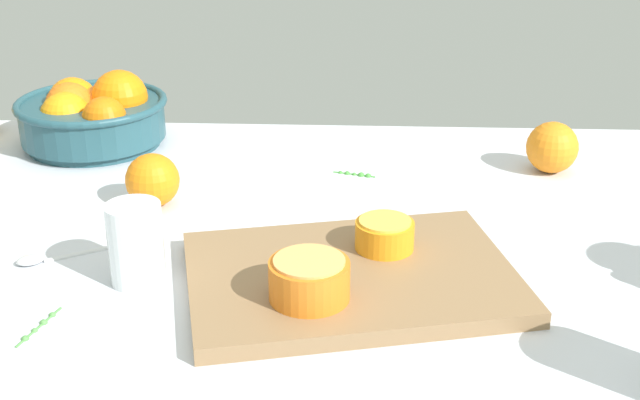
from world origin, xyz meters
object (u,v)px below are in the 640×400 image
object	(u,v)px
spoon	(61,254)
loose_orange_2	(552,147)
fruit_bowl	(92,114)
orange_half_0	(385,234)
second_glass	(136,248)
cutting_board	(351,277)
orange_half_1	(309,279)
loose_orange_0	(153,180)

from	to	relation	value
spoon	loose_orange_2	bearing A→B (deg)	25.56
fruit_bowl	spoon	size ratio (longest dim) A/B	1.69
fruit_bowl	orange_half_0	bearing A→B (deg)	-40.09
fruit_bowl	spoon	world-z (taller)	fruit_bowl
second_glass	cutting_board	bearing A→B (deg)	0.47
cutting_board	spoon	distance (cm)	34.55
orange_half_1	loose_orange_2	distance (cm)	52.88
fruit_bowl	second_glass	xyz separation A→B (cm)	(17.74, -43.63, -0.87)
loose_orange_2	spoon	size ratio (longest dim) A/B	0.54
second_glass	cutting_board	size ratio (longest dim) A/B	0.26
orange_half_0	orange_half_1	xyz separation A→B (cm)	(-8.00, -11.73, 0.44)
second_glass	loose_orange_2	world-z (taller)	second_glass
cutting_board	orange_half_1	distance (cm)	8.21
fruit_bowl	orange_half_1	bearing A→B (deg)	-53.24
cutting_board	loose_orange_2	xyz separation A→B (cm)	(28.75, 35.03, 2.81)
orange_half_1	orange_half_0	bearing A→B (deg)	55.72
spoon	orange_half_1	bearing A→B (deg)	-20.55
fruit_bowl	spoon	distance (cm)	39.43
orange_half_0	second_glass	bearing A→B (deg)	-168.42
loose_orange_2	orange_half_1	bearing A→B (deg)	-128.58
loose_orange_0	orange_half_0	bearing A→B (deg)	-26.24
orange_half_0	loose_orange_0	bearing A→B (deg)	153.76
fruit_bowl	cutting_board	distance (cm)	60.13
orange_half_0	orange_half_1	bearing A→B (deg)	-124.28
orange_half_1	loose_orange_0	distance (cm)	34.81
orange_half_1	cutting_board	bearing A→B (deg)	56.17
second_glass	spoon	xyz separation A→B (cm)	(-10.55, 5.12, -3.66)
orange_half_1	loose_orange_2	xyz separation A→B (cm)	(32.98, 41.33, -0.32)
loose_orange_2	spoon	bearing A→B (deg)	-154.44
loose_orange_0	spoon	size ratio (longest dim) A/B	0.51
second_glass	loose_orange_2	xyz separation A→B (cm)	(52.40, 35.22, -0.34)
cutting_board	spoon	xyz separation A→B (cm)	(-34.19, 4.93, -0.51)
cutting_board	loose_orange_2	size ratio (longest dim) A/B	4.75
cutting_board	loose_orange_0	size ratio (longest dim) A/B	4.96
second_glass	spoon	size ratio (longest dim) A/B	0.67
fruit_bowl	loose_orange_0	xyz separation A→B (cm)	(14.81, -23.05, -1.36)
second_glass	loose_orange_0	bearing A→B (deg)	98.08
second_glass	cutting_board	distance (cm)	23.86
loose_orange_2	orange_half_0	bearing A→B (deg)	-130.16
second_glass	orange_half_1	world-z (taller)	second_glass
spoon	cutting_board	bearing A→B (deg)	-8.21
loose_orange_2	cutting_board	bearing A→B (deg)	-129.38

